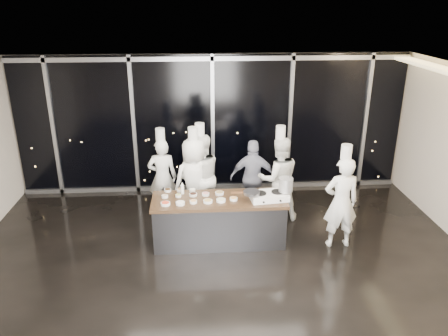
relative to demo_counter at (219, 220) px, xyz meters
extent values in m
plane|color=black|center=(0.00, -0.90, -0.45)|extent=(9.00, 9.00, 0.00)
cube|color=beige|center=(0.00, 2.60, 1.15)|extent=(9.00, 0.02, 3.20)
cube|color=beige|center=(0.00, -0.90, 2.75)|extent=(9.00, 7.00, 0.02)
cube|color=black|center=(0.00, 2.54, 1.15)|extent=(8.90, 0.04, 3.18)
cube|color=gray|center=(0.00, 2.49, 2.65)|extent=(8.90, 0.08, 0.10)
cube|color=gray|center=(0.00, 2.49, -0.40)|extent=(8.90, 0.08, 0.10)
cube|color=gray|center=(-3.60, 2.49, 1.15)|extent=(0.08, 0.08, 3.20)
cube|color=gray|center=(-1.80, 2.49, 1.15)|extent=(0.08, 0.08, 3.20)
cube|color=gray|center=(0.00, 2.49, 1.15)|extent=(0.08, 0.08, 3.20)
cube|color=gray|center=(1.80, 2.49, 1.15)|extent=(0.08, 0.08, 3.20)
cube|color=gray|center=(3.60, 2.49, 1.15)|extent=(0.08, 0.08, 3.20)
cube|color=#3A3B40|center=(0.00, 0.00, -0.03)|extent=(2.40, 0.80, 0.84)
cube|color=#45321D|center=(0.00, 0.00, 0.42)|extent=(2.46, 0.86, 0.06)
cube|color=white|center=(0.91, -0.08, 0.51)|extent=(0.72, 0.49, 0.12)
cylinder|color=black|center=(0.74, -0.10, 0.58)|extent=(0.25, 0.25, 0.02)
cylinder|color=black|center=(1.07, -0.06, 0.58)|extent=(0.25, 0.25, 0.02)
cylinder|color=black|center=(0.78, -0.31, 0.50)|extent=(0.04, 0.02, 0.04)
cylinder|color=black|center=(1.09, -0.28, 0.50)|extent=(0.04, 0.02, 0.04)
cylinder|color=gray|center=(0.58, -0.14, 0.61)|extent=(0.34, 0.34, 0.05)
cube|color=#4C2B14|center=(0.32, -0.17, 0.62)|extent=(0.22, 0.06, 0.02)
cylinder|color=silver|center=(1.21, -0.06, 0.72)|extent=(0.29, 0.29, 0.26)
cylinder|color=silver|center=(-0.96, -0.20, 0.47)|extent=(0.17, 0.17, 0.04)
cylinder|color=red|center=(-0.96, -0.20, 0.49)|extent=(0.14, 0.14, 0.01)
cylinder|color=silver|center=(-0.99, 0.11, 0.47)|extent=(0.12, 0.12, 0.04)
cylinder|color=tan|center=(-0.99, 0.11, 0.49)|extent=(0.10, 0.10, 0.01)
cylinder|color=silver|center=(-0.96, 0.39, 0.47)|extent=(0.13, 0.13, 0.04)
cylinder|color=#35210F|center=(-0.96, 0.39, 0.49)|extent=(0.11, 0.11, 0.01)
cylinder|color=silver|center=(-0.70, -0.20, 0.47)|extent=(0.16, 0.16, 0.04)
cylinder|color=white|center=(-0.70, -0.20, 0.49)|extent=(0.13, 0.13, 0.01)
cylinder|color=silver|center=(-0.74, 0.12, 0.47)|extent=(0.11, 0.11, 0.04)
cylinder|color=tan|center=(-0.74, 0.12, 0.49)|extent=(0.09, 0.09, 0.01)
cylinder|color=silver|center=(-0.72, 0.38, 0.47)|extent=(0.13, 0.13, 0.04)
cylinder|color=olive|center=(-0.72, 0.38, 0.49)|extent=(0.10, 0.10, 0.01)
cylinder|color=silver|center=(-0.47, -0.15, 0.47)|extent=(0.13, 0.13, 0.04)
cylinder|color=tan|center=(-0.47, -0.15, 0.49)|extent=(0.11, 0.11, 0.01)
cylinder|color=silver|center=(-0.47, 0.15, 0.47)|extent=(0.15, 0.15, 0.04)
cylinder|color=black|center=(-0.47, 0.15, 0.49)|extent=(0.12, 0.12, 0.01)
cylinder|color=silver|center=(-0.49, 0.36, 0.47)|extent=(0.12, 0.12, 0.04)
cylinder|color=white|center=(-0.49, 0.36, 0.49)|extent=(0.10, 0.10, 0.01)
cylinder|color=silver|center=(-0.21, -0.15, 0.47)|extent=(0.17, 0.17, 0.04)
cylinder|color=tan|center=(-0.21, -0.15, 0.49)|extent=(0.14, 0.14, 0.01)
cylinder|color=silver|center=(-0.24, 0.16, 0.47)|extent=(0.14, 0.14, 0.04)
cylinder|color=tan|center=(-0.24, 0.16, 0.49)|extent=(0.11, 0.11, 0.01)
cylinder|color=silver|center=(0.03, -0.13, 0.47)|extent=(0.17, 0.17, 0.04)
cylinder|color=beige|center=(0.03, -0.13, 0.49)|extent=(0.14, 0.14, 0.01)
cylinder|color=silver|center=(0.02, 0.18, 0.47)|extent=(0.16, 0.16, 0.04)
cylinder|color=olive|center=(0.02, 0.18, 0.49)|extent=(0.13, 0.13, 0.01)
cylinder|color=silver|center=(0.26, -0.08, 0.47)|extent=(0.14, 0.14, 0.04)
cylinder|color=#E79A4D|center=(0.26, -0.08, 0.49)|extent=(0.12, 0.12, 0.01)
cylinder|color=white|center=(-0.67, 0.27, 0.53)|extent=(0.06, 0.06, 0.17)
cone|color=white|center=(-0.67, 0.27, 0.65)|extent=(0.05, 0.05, 0.06)
imported|color=white|center=(-1.11, 1.27, 0.38)|extent=(0.61, 0.41, 1.66)
cylinder|color=silver|center=(-1.11, 1.27, 1.31)|extent=(0.19, 0.19, 0.26)
imported|color=white|center=(-0.45, 0.93, 0.43)|extent=(1.02, 0.87, 1.77)
cylinder|color=silver|center=(-0.45, 0.93, 1.42)|extent=(0.25, 0.25, 0.26)
imported|color=white|center=(-0.32, 1.07, 0.45)|extent=(1.05, 0.93, 1.81)
cylinder|color=silver|center=(-0.32, 1.07, 1.46)|extent=(0.24, 0.24, 0.26)
imported|color=#131534|center=(0.78, 1.13, 0.37)|extent=(1.00, 0.51, 1.64)
imported|color=white|center=(1.26, 0.88, 0.44)|extent=(0.91, 0.74, 1.78)
cylinder|color=silver|center=(1.26, 0.88, 1.42)|extent=(0.20, 0.20, 0.26)
imported|color=white|center=(2.20, -0.26, 0.42)|extent=(0.65, 0.44, 1.74)
cylinder|color=silver|center=(2.20, -0.26, 1.39)|extent=(0.20, 0.20, 0.26)
camera|label=1|loc=(-0.40, -7.23, 3.86)|focal=35.00mm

